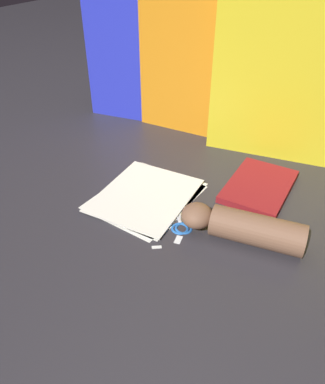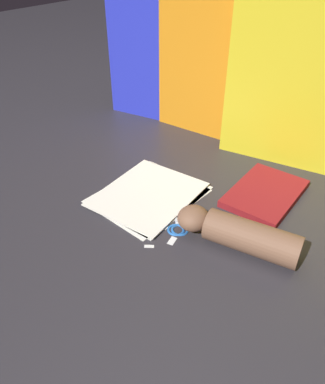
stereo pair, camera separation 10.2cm
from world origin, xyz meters
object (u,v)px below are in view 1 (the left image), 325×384
object	(u,v)px
book_closed	(259,186)
hand_forearm	(243,227)
scissors	(180,219)
paper_stack	(146,196)

from	to	relation	value
book_closed	hand_forearm	xyz separation A→B (m)	(0.04, -0.24, 0.03)
book_closed	scissors	bearing A→B (deg)	-117.09
paper_stack	hand_forearm	bearing A→B (deg)	-3.86
hand_forearm	paper_stack	bearing A→B (deg)	176.14
book_closed	hand_forearm	size ratio (longest dim) A/B	0.82
scissors	hand_forearm	bearing A→B (deg)	6.80
paper_stack	scissors	xyz separation A→B (m)	(0.14, -0.04, 0.00)
paper_stack	hand_forearm	size ratio (longest dim) A/B	0.99
hand_forearm	scissors	bearing A→B (deg)	-173.20
book_closed	hand_forearm	world-z (taller)	hand_forearm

